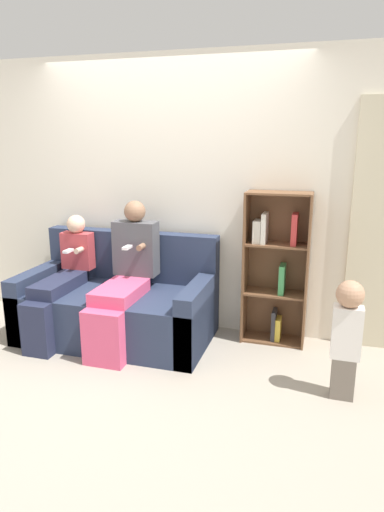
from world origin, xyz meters
TOP-DOWN VIEW (x-y plane):
  - ground_plane at (0.00, 0.00)m, footprint 14.00×14.00m
  - back_wall at (0.00, 1.05)m, footprint 10.00×0.06m
  - couch at (-0.37, 0.56)m, footprint 1.72×0.92m
  - adult_seated at (-0.24, 0.46)m, footprint 0.40×0.87m
  - child_seated at (-0.86, 0.41)m, footprint 0.30×0.88m
  - toddler_standing at (1.61, 0.06)m, footprint 0.20×0.19m
  - bookshelf at (1.02, 0.90)m, footprint 0.56×0.28m

SIDE VIEW (x-z plane):
  - ground_plane at x=0.00m, z-range 0.00..0.00m
  - couch at x=-0.37m, z-range -0.17..0.77m
  - toddler_standing at x=1.61m, z-range 0.06..0.93m
  - child_seated at x=-0.86m, z-range 0.01..1.10m
  - adult_seated at x=-0.24m, z-range 0.01..1.27m
  - bookshelf at x=1.02m, z-range 0.00..1.36m
  - back_wall at x=0.00m, z-range 0.00..2.55m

